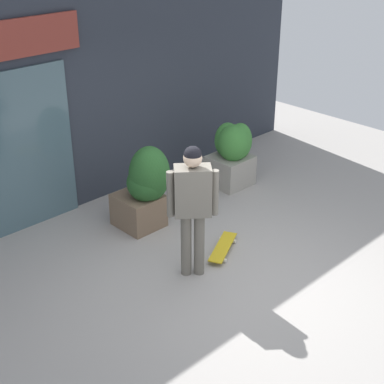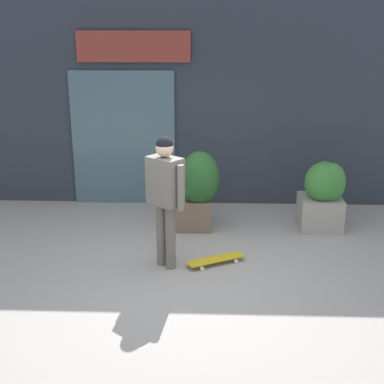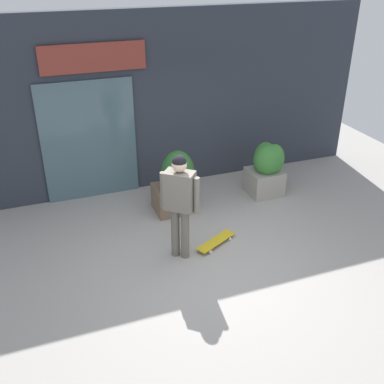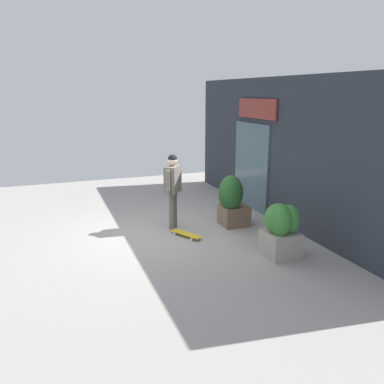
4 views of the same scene
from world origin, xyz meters
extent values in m
plane|color=#9E9993|center=(0.00, 0.00, 0.00)|extent=(12.00, 12.00, 0.00)
cube|color=#2D333D|center=(0.00, 3.03, 1.69)|extent=(8.90, 0.25, 3.38)
cube|color=#47606B|center=(-1.19, 2.88, 1.13)|extent=(1.73, 0.06, 2.26)
cube|color=maroon|center=(-0.97, 2.86, 2.63)|extent=(1.82, 0.05, 0.49)
cylinder|color=#666056|center=(-0.34, 0.46, 0.42)|extent=(0.13, 0.13, 0.85)
cylinder|color=#666056|center=(-0.21, 0.35, 0.42)|extent=(0.13, 0.13, 0.85)
cube|color=#6B665B|center=(-0.28, 0.40, 1.15)|extent=(0.50, 0.48, 0.60)
cylinder|color=#6B665B|center=(-0.48, 0.57, 1.11)|extent=(0.09, 0.09, 0.57)
cylinder|color=#6B665B|center=(-0.08, 0.24, 1.11)|extent=(0.09, 0.09, 0.57)
sphere|color=beige|center=(-0.28, 0.40, 1.56)|extent=(0.22, 0.22, 0.22)
sphere|color=black|center=(-0.28, 0.40, 1.60)|extent=(0.21, 0.21, 0.21)
cube|color=gold|center=(0.36, 0.49, 0.07)|extent=(0.78, 0.53, 0.02)
cylinder|color=silver|center=(0.54, 0.69, 0.03)|extent=(0.06, 0.05, 0.05)
cylinder|color=silver|center=(0.63, 0.51, 0.03)|extent=(0.06, 0.05, 0.05)
cylinder|color=silver|center=(0.09, 0.46, 0.03)|extent=(0.06, 0.05, 0.05)
cylinder|color=silver|center=(0.19, 0.28, 0.03)|extent=(0.06, 0.05, 0.05)
cube|color=brown|center=(0.01, 1.81, 0.24)|extent=(0.57, 0.62, 0.48)
ellipsoid|color=#235123|center=(0.05, 1.68, 0.69)|extent=(0.49, 0.53, 0.50)
ellipsoid|color=#235123|center=(0.12, 1.66, 0.82)|extent=(0.59, 0.55, 0.80)
cube|color=gray|center=(1.95, 1.83, 0.24)|extent=(0.62, 0.60, 0.49)
ellipsoid|color=#387A33|center=(1.99, 1.95, 0.73)|extent=(0.44, 0.38, 0.56)
ellipsoid|color=#387A33|center=(1.94, 1.75, 0.74)|extent=(0.53, 0.51, 0.60)
ellipsoid|color=#387A33|center=(2.06, 1.73, 0.74)|extent=(0.42, 0.37, 0.60)
camera|label=1|loc=(-4.49, -3.93, 4.16)|focal=54.38mm
camera|label=2|loc=(0.29, -5.81, 3.03)|focal=49.65mm
camera|label=3|loc=(-2.15, -5.16, 4.22)|focal=42.65mm
camera|label=4|loc=(7.89, -2.19, 3.04)|focal=36.77mm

